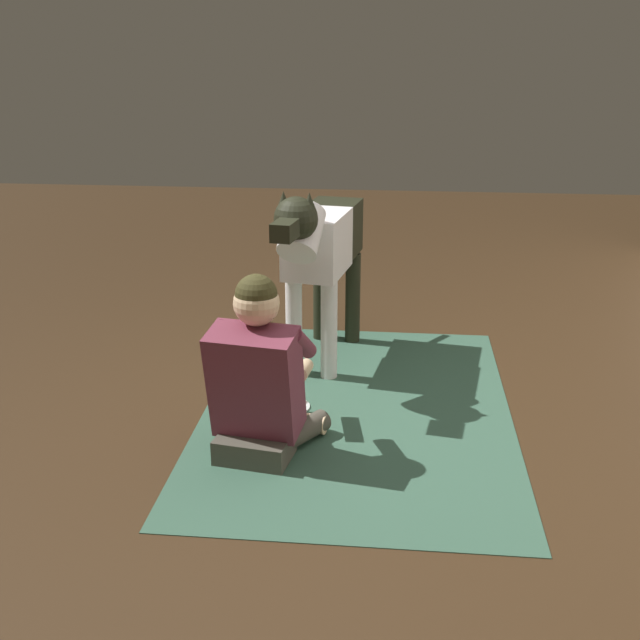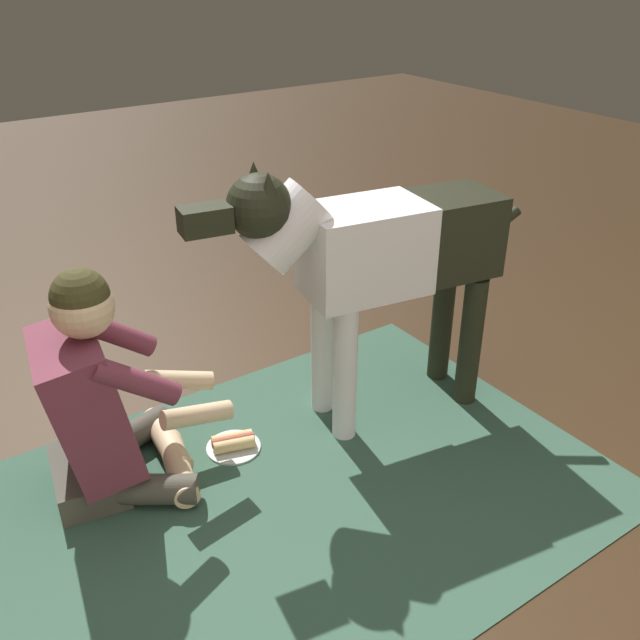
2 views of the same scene
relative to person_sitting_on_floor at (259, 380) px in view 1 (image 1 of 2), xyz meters
name	(u,v)px [view 1 (image 1 of 2)]	position (x,y,z in m)	size (l,w,h in m)	color
ground_plane	(316,434)	(-0.18, 0.25, -0.36)	(13.39, 13.39, 0.00)	#382615
area_rug	(357,410)	(-0.46, 0.44, -0.36)	(2.36, 1.61, 0.01)	#365A46
person_sitting_on_floor	(259,380)	(0.00, 0.00, 0.00)	(0.69, 0.57, 0.88)	#4B473C
large_dog	(320,247)	(-1.07, 0.17, 0.37)	(1.41, 0.42, 1.13)	white
hot_dog_on_plate	(290,403)	(-0.46, 0.07, -0.34)	(0.22, 0.22, 0.06)	silver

